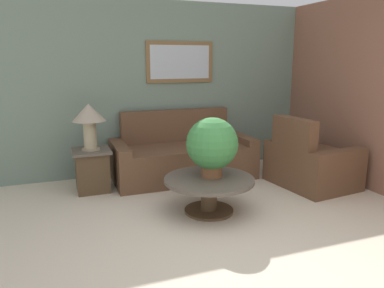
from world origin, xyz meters
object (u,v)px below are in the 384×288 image
side_table (92,170)px  potted_plant_on_table (212,145)px  couch_main (182,157)px  coffee_table (209,187)px  table_lamp (89,117)px  armchair (310,164)px

side_table → potted_plant_on_table: (1.24, -1.17, 0.50)m
couch_main → coffee_table: couch_main is taller
couch_main → table_lamp: bearing=-174.0°
coffee_table → potted_plant_on_table: potted_plant_on_table is taller
couch_main → side_table: 1.34m
couch_main → side_table: size_ratio=3.62×
couch_main → potted_plant_on_table: potted_plant_on_table is taller
coffee_table → potted_plant_on_table: bearing=42.3°
table_lamp → potted_plant_on_table: 1.72m
armchair → potted_plant_on_table: potted_plant_on_table is taller
side_table → couch_main: bearing=6.0°
armchair → side_table: armchair is taller
coffee_table → table_lamp: bearing=134.1°
couch_main → potted_plant_on_table: bearing=-94.1°
couch_main → table_lamp: size_ratio=3.36×
potted_plant_on_table → coffee_table: bearing=-137.7°
coffee_table → potted_plant_on_table: (0.05, 0.05, 0.49)m
armchair → table_lamp: bearing=67.1°
coffee_table → potted_plant_on_table: 0.49m
table_lamp → side_table: bearing=-63.4°
couch_main → side_table: (-1.33, -0.14, -0.02)m
armchair → table_lamp: 3.08m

